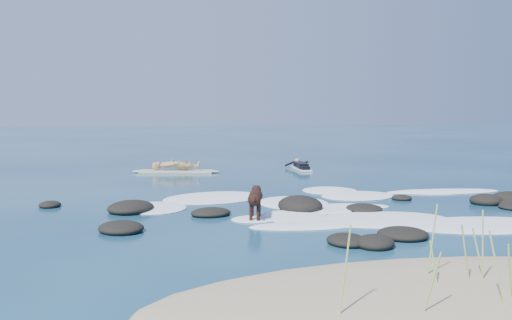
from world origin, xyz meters
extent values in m
plane|color=#0A2642|center=(0.00, 0.00, 0.00)|extent=(160.00, 160.00, 0.00)
ellipsoid|color=#9E8966|center=(0.00, -8.20, 0.00)|extent=(9.00, 4.40, 0.60)
cylinder|color=#90AE54|center=(0.18, -8.77, 0.55)|extent=(0.17, 0.11, 0.85)
cylinder|color=#90AE54|center=(-0.07, -8.89, 0.64)|extent=(0.17, 0.22, 1.02)
cylinder|color=#90AE54|center=(-0.41, -8.01, 0.49)|extent=(0.08, 0.19, 0.72)
cylinder|color=#90AE54|center=(0.37, -7.82, 0.54)|extent=(0.14, 0.20, 0.81)
cylinder|color=#90AE54|center=(0.30, -8.01, 0.68)|extent=(0.06, 0.05, 1.12)
cylinder|color=#90AE54|center=(-0.97, -8.96, 0.55)|extent=(0.24, 0.07, 0.84)
cylinder|color=#90AE54|center=(-1.94, -8.76, 0.70)|extent=(0.19, 0.11, 1.15)
cylinder|color=#90AE54|center=(0.08, -7.97, 0.59)|extent=(0.21, 0.07, 0.93)
cylinder|color=#90AE54|center=(-0.23, -7.60, 0.70)|extent=(0.16, 0.04, 1.15)
ellipsoid|color=black|center=(-0.35, -4.55, 0.07)|extent=(0.88, 1.00, 0.26)
ellipsoid|color=black|center=(-6.68, 1.02, 0.05)|extent=(0.63, 0.72, 0.22)
ellipsoid|color=black|center=(-0.24, -0.75, 0.13)|extent=(1.25, 1.45, 0.50)
ellipsoid|color=black|center=(-4.69, -2.52, 0.07)|extent=(1.27, 1.35, 0.29)
ellipsoid|color=black|center=(-4.54, -0.08, 0.09)|extent=(1.54, 1.70, 0.36)
ellipsoid|color=black|center=(3.13, 0.38, 0.05)|extent=(0.68, 0.73, 0.19)
ellipsoid|color=black|center=(-2.59, -1.04, 0.06)|extent=(1.18, 1.06, 0.25)
ellipsoid|color=black|center=(5.95, -0.57, 0.10)|extent=(1.21, 1.10, 0.38)
ellipsoid|color=black|center=(1.36, -1.15, 0.06)|extent=(1.08, 1.16, 0.23)
ellipsoid|color=black|center=(0.09, -4.86, 0.08)|extent=(1.04, 1.09, 0.30)
ellipsoid|color=black|center=(0.96, -4.23, 0.07)|extent=(1.29, 1.30, 0.27)
ellipsoid|color=black|center=(5.05, -0.81, 0.09)|extent=(1.18, 1.18, 0.38)
ellipsoid|color=white|center=(-2.20, 1.71, 0.01)|extent=(3.73, 3.27, 0.12)
ellipsoid|color=white|center=(5.10, 1.55, 0.01)|extent=(3.82, 1.22, 0.12)
ellipsoid|color=white|center=(1.07, -0.57, 0.01)|extent=(2.49, 1.22, 0.12)
ellipsoid|color=white|center=(-0.12, 0.35, 0.01)|extent=(1.98, 2.42, 0.12)
ellipsoid|color=white|center=(1.32, -2.41, 0.01)|extent=(3.33, 2.22, 0.12)
ellipsoid|color=white|center=(-0.66, -2.78, 0.01)|extent=(2.63, 1.03, 0.12)
ellipsoid|color=white|center=(2.12, 1.25, 0.01)|extent=(2.66, 2.29, 0.12)
ellipsoid|color=white|center=(1.64, 2.46, 0.01)|extent=(1.97, 1.99, 0.12)
ellipsoid|color=white|center=(-0.56, -1.88, 0.01)|extent=(2.05, 2.58, 0.12)
ellipsoid|color=white|center=(4.62, 1.51, 0.01)|extent=(2.28, 1.53, 0.12)
ellipsoid|color=white|center=(0.34, -1.06, 0.01)|extent=(2.07, 1.20, 0.12)
ellipsoid|color=white|center=(-3.91, 0.25, 0.01)|extent=(1.89, 2.17, 0.12)
ellipsoid|color=white|center=(3.25, -3.45, 0.01)|extent=(3.86, 2.22, 0.12)
ellipsoid|color=white|center=(-1.65, -1.81, 0.01)|extent=(1.10, 0.90, 0.12)
cube|color=beige|center=(-2.90, 8.77, 0.06)|extent=(3.07, 1.21, 0.10)
ellipsoid|color=beige|center=(-1.43, 8.47, 0.06)|extent=(0.66, 0.46, 0.11)
ellipsoid|color=beige|center=(-4.37, 9.07, 0.06)|extent=(0.66, 0.46, 0.11)
imported|color=tan|center=(-2.90, 8.77, 1.08)|extent=(0.60, 0.79, 1.95)
cube|color=white|center=(2.50, 8.98, 0.05)|extent=(0.62, 2.23, 0.08)
ellipsoid|color=white|center=(2.57, 10.08, 0.05)|extent=(0.29, 0.49, 0.08)
cube|color=black|center=(2.50, 8.98, 0.20)|extent=(0.48, 1.37, 0.22)
sphere|color=tan|center=(2.55, 9.76, 0.32)|extent=(0.24, 0.24, 0.23)
cylinder|color=black|center=(2.28, 9.92, 0.19)|extent=(0.55, 0.27, 0.25)
cylinder|color=black|center=(2.84, 9.89, 0.19)|extent=(0.54, 0.32, 0.25)
cube|color=black|center=(2.46, 8.23, 0.16)|extent=(0.37, 0.57, 0.14)
cylinder|color=black|center=(-1.65, -1.91, 0.54)|extent=(0.46, 0.70, 0.31)
sphere|color=black|center=(-1.58, -1.63, 0.54)|extent=(0.40, 0.40, 0.33)
sphere|color=black|center=(-1.72, -2.19, 0.54)|extent=(0.36, 0.36, 0.29)
sphere|color=black|center=(-1.53, -1.45, 0.66)|extent=(0.28, 0.28, 0.23)
cone|color=black|center=(-1.50, -1.31, 0.64)|extent=(0.15, 0.17, 0.12)
cone|color=black|center=(-1.59, -1.44, 0.75)|extent=(0.12, 0.10, 0.11)
cone|color=black|center=(-1.47, -1.47, 0.75)|extent=(0.12, 0.10, 0.11)
cylinder|color=black|center=(-1.67, -1.67, 0.21)|extent=(0.09, 0.09, 0.42)
cylinder|color=black|center=(-1.51, -1.72, 0.21)|extent=(0.09, 0.09, 0.42)
cylinder|color=black|center=(-1.79, -2.10, 0.21)|extent=(0.09, 0.09, 0.42)
cylinder|color=black|center=(-1.62, -2.14, 0.21)|extent=(0.09, 0.09, 0.42)
cylinder|color=black|center=(-1.76, -2.33, 0.60)|extent=(0.13, 0.31, 0.18)
camera|label=1|loc=(-4.17, -14.83, 2.58)|focal=40.00mm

